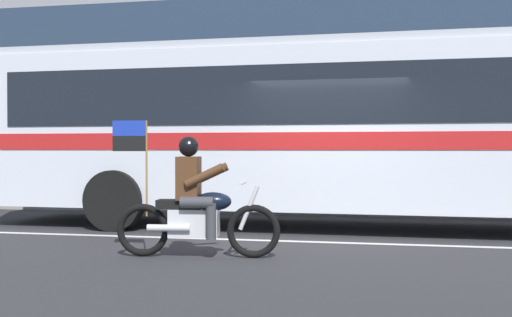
% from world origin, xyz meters
% --- Properties ---
extents(ground_plane, '(60.00, 60.00, 0.00)m').
position_xyz_m(ground_plane, '(0.00, 0.00, 0.00)').
color(ground_plane, '#2B2B2D').
extents(sidewalk_curb, '(28.00, 3.80, 0.15)m').
position_xyz_m(sidewalk_curb, '(0.00, 5.10, 0.07)').
color(sidewalk_curb, gray).
rests_on(sidewalk_curb, ground_plane).
extents(lane_center_stripe, '(26.60, 0.14, 0.01)m').
position_xyz_m(lane_center_stripe, '(0.00, -0.60, 0.00)').
color(lane_center_stripe, silver).
rests_on(lane_center_stripe, ground_plane).
extents(transit_bus, '(13.44, 2.87, 3.22)m').
position_xyz_m(transit_bus, '(0.51, 1.19, 1.88)').
color(transit_bus, silver).
rests_on(transit_bus, ground_plane).
extents(motorcycle_with_rider, '(2.18, 0.68, 1.78)m').
position_xyz_m(motorcycle_with_rider, '(-1.46, -2.29, 0.67)').
color(motorcycle_with_rider, black).
rests_on(motorcycle_with_rider, ground_plane).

